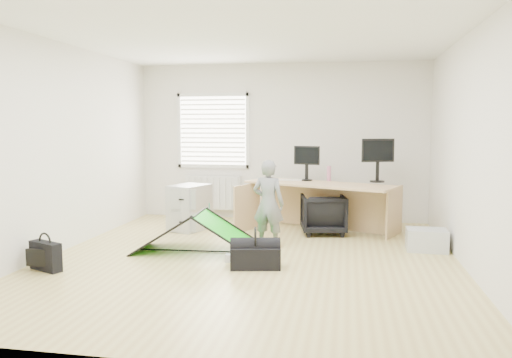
% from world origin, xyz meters
% --- Properties ---
extents(ground, '(5.50, 5.50, 0.00)m').
position_xyz_m(ground, '(0.00, 0.00, 0.00)').
color(ground, tan).
rests_on(ground, ground).
extents(back_wall, '(5.00, 0.02, 2.70)m').
position_xyz_m(back_wall, '(0.00, 2.75, 1.35)').
color(back_wall, silver).
rests_on(back_wall, ground).
extents(window, '(1.20, 0.06, 1.20)m').
position_xyz_m(window, '(-1.20, 2.71, 1.55)').
color(window, silver).
rests_on(window, back_wall).
extents(radiator, '(1.00, 0.12, 0.60)m').
position_xyz_m(radiator, '(-1.20, 2.67, 0.45)').
color(radiator, silver).
rests_on(radiator, back_wall).
extents(desk, '(2.36, 1.53, 0.77)m').
position_xyz_m(desk, '(0.74, 1.68, 0.38)').
color(desk, tan).
rests_on(desk, ground).
extents(filing_cabinet, '(0.64, 0.73, 0.71)m').
position_xyz_m(filing_cabinet, '(-1.28, 1.56, 0.36)').
color(filing_cabinet, '#ABADB1').
rests_on(filing_cabinet, ground).
extents(monitor_left, '(0.43, 0.22, 0.40)m').
position_xyz_m(monitor_left, '(0.52, 1.99, 0.97)').
color(monitor_left, black).
rests_on(monitor_left, desk).
extents(monitor_right, '(0.52, 0.28, 0.49)m').
position_xyz_m(monitor_right, '(1.61, 1.98, 1.01)').
color(monitor_right, black).
rests_on(monitor_right, desk).
extents(keyboard, '(0.46, 0.16, 0.02)m').
position_xyz_m(keyboard, '(0.22, 1.96, 0.78)').
color(keyboard, beige).
rests_on(keyboard, desk).
extents(thermos, '(0.09, 0.09, 0.23)m').
position_xyz_m(thermos, '(0.87, 2.00, 0.89)').
color(thermos, '#B06281').
rests_on(thermos, desk).
extents(office_chair, '(0.75, 0.77, 0.60)m').
position_xyz_m(office_chair, '(0.81, 1.65, 0.30)').
color(office_chair, black).
rests_on(office_chair, ground).
extents(person, '(0.47, 0.35, 1.18)m').
position_xyz_m(person, '(0.12, 0.66, 0.59)').
color(person, slate).
rests_on(person, ground).
extents(kite, '(1.73, 0.85, 0.52)m').
position_xyz_m(kite, '(-0.71, 0.23, 0.26)').
color(kite, '#11B913').
rests_on(kite, ground).
extents(storage_crate, '(0.52, 0.37, 0.29)m').
position_xyz_m(storage_crate, '(2.19, 0.84, 0.14)').
color(storage_crate, '#B6BCBF').
rests_on(storage_crate, ground).
extents(tote_bag, '(0.37, 0.20, 0.42)m').
position_xyz_m(tote_bag, '(-1.17, 1.73, 0.21)').
color(tote_bag, '#209F76').
rests_on(tote_bag, ground).
extents(laptop_bag, '(0.45, 0.29, 0.33)m').
position_xyz_m(laptop_bag, '(-2.18, -0.88, 0.16)').
color(laptop_bag, black).
rests_on(laptop_bag, ground).
extents(white_box, '(0.10, 0.10, 0.10)m').
position_xyz_m(white_box, '(-0.22, -0.16, 0.05)').
color(white_box, silver).
rests_on(white_box, ground).
extents(duffel_bag, '(0.62, 0.40, 0.25)m').
position_xyz_m(duffel_bag, '(0.13, -0.35, 0.12)').
color(duffel_bag, black).
rests_on(duffel_bag, ground).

